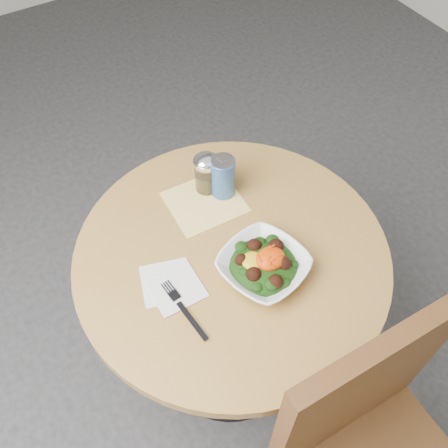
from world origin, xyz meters
The scene contains 8 objects.
ground centered at (0.00, 0.00, 0.00)m, with size 6.00×6.00×0.00m, color #2A2A2C.
table centered at (0.00, 0.00, 0.55)m, with size 0.90×0.90×0.75m.
cloth_napkin centered at (0.03, 0.20, 0.75)m, with size 0.22×0.20×0.00m, color #E4B20C.
paper_napkins centered at (-0.20, -0.01, 0.75)m, with size 0.17×0.18×0.00m.
salad_bowl centered at (0.04, -0.10, 0.78)m, with size 0.28×0.28×0.09m.
fork centered at (-0.20, -0.09, 0.76)m, with size 0.03×0.20×0.00m.
spice_shaker centered at (0.06, 0.25, 0.82)m, with size 0.08×0.08×0.14m.
beverage_can centered at (0.09, 0.20, 0.82)m, with size 0.07×0.07×0.14m.
Camera 1 is at (-0.43, -0.67, 1.92)m, focal length 40.00 mm.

